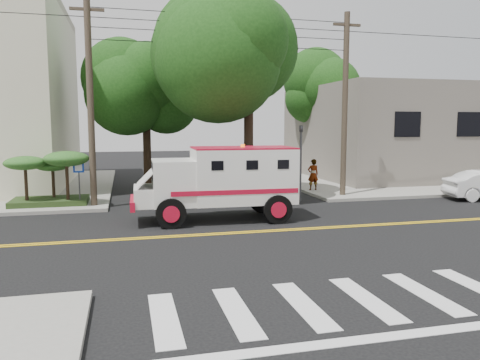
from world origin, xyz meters
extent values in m
plane|color=black|center=(0.00, 0.00, 0.00)|extent=(100.00, 100.00, 0.00)
cube|color=gray|center=(13.50, 13.50, 0.07)|extent=(17.00, 17.00, 0.15)
cube|color=slate|center=(15.00, 14.00, 3.15)|extent=(14.00, 12.00, 6.00)
cylinder|color=#382D23|center=(-5.60, 6.00, 4.50)|extent=(0.28, 0.28, 9.00)
cylinder|color=#382D23|center=(6.30, 6.20, 4.50)|extent=(0.28, 0.28, 9.00)
cylinder|color=black|center=(1.50, 6.50, 3.50)|extent=(0.44, 0.44, 7.00)
sphere|color=#153A0F|center=(1.50, 6.50, 7.00)|extent=(5.32, 5.32, 5.32)
sphere|color=#153A0F|center=(2.64, 5.74, 7.57)|extent=(4.56, 4.56, 4.56)
cylinder|color=black|center=(-3.00, 12.00, 2.80)|extent=(0.44, 0.44, 5.60)
sphere|color=#153A0F|center=(-3.00, 12.00, 5.60)|extent=(3.92, 3.92, 3.92)
sphere|color=#153A0F|center=(-2.16, 11.44, 6.02)|extent=(3.36, 3.36, 3.36)
cylinder|color=black|center=(8.50, 16.00, 2.97)|extent=(0.44, 0.44, 5.95)
sphere|color=#153A0F|center=(8.50, 16.00, 5.95)|extent=(4.20, 4.20, 4.20)
sphere|color=#153A0F|center=(9.40, 15.40, 6.40)|extent=(3.60, 3.60, 3.60)
cylinder|color=#3F3F42|center=(3.80, 5.60, 1.80)|extent=(0.12, 0.12, 3.60)
imported|color=#3F3F42|center=(3.80, 5.60, 3.15)|extent=(0.15, 0.18, 0.90)
cylinder|color=#3F3F42|center=(-6.20, 6.20, 1.00)|extent=(0.06, 0.06, 2.00)
cube|color=#0C33A5|center=(-6.20, 6.14, 1.80)|extent=(0.45, 0.03, 0.45)
cube|color=#1E3314|center=(-7.50, 6.80, 0.27)|extent=(3.20, 2.00, 0.24)
cylinder|color=black|center=(-8.40, 6.50, 1.15)|extent=(0.14, 0.14, 1.52)
ellipsoid|color=#164A1C|center=(-8.40, 6.50, 2.00)|extent=(1.73, 1.73, 0.60)
cylinder|color=black|center=(-7.40, 7.20, 1.07)|extent=(0.14, 0.14, 1.36)
ellipsoid|color=#164A1C|center=(-7.40, 7.20, 1.83)|extent=(1.55, 1.55, 0.54)
cylinder|color=black|center=(-6.70, 6.30, 1.23)|extent=(0.14, 0.14, 1.68)
ellipsoid|color=#164A1C|center=(-6.70, 6.30, 2.17)|extent=(1.91, 1.91, 0.66)
cube|color=white|center=(0.13, 2.24, 1.71)|extent=(3.86, 2.35, 2.05)
cube|color=white|center=(-2.50, 2.31, 1.51)|extent=(1.62, 2.19, 1.66)
cube|color=black|center=(-3.26, 2.33, 1.95)|extent=(0.10, 1.66, 0.68)
cube|color=white|center=(-3.52, 2.34, 1.02)|extent=(0.93, 1.97, 0.68)
cube|color=#AF0D27|center=(-4.01, 2.35, 0.78)|extent=(0.23, 2.10, 0.34)
cube|color=#AF0D27|center=(0.13, 2.24, 2.76)|extent=(3.86, 2.35, 0.06)
cylinder|color=black|center=(-2.72, 1.22, 0.54)|extent=(1.08, 0.34, 1.07)
cylinder|color=black|center=(-2.66, 3.40, 0.54)|extent=(1.08, 0.34, 1.07)
cylinder|color=black|center=(1.18, 1.11, 0.54)|extent=(1.08, 0.34, 1.07)
cylinder|color=black|center=(1.24, 3.30, 0.54)|extent=(1.08, 0.34, 1.07)
imported|color=gray|center=(5.50, 8.11, 0.98)|extent=(0.61, 0.40, 1.66)
imported|color=gray|center=(8.43, 8.56, 0.92)|extent=(0.87, 0.75, 1.55)
camera|label=1|loc=(-4.24, -15.05, 3.65)|focal=35.00mm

